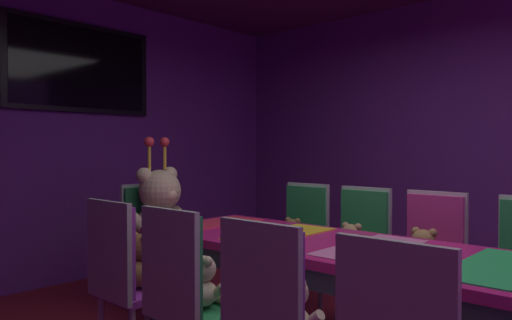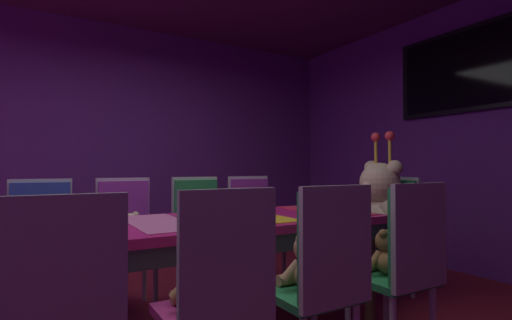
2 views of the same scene
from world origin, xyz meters
The scene contains 21 objects.
wall_back centered at (0.00, 3.20, 1.40)m, with size 5.20×0.12×2.80m, color #59267F.
wall_left centered at (-2.60, 0.00, 1.40)m, with size 0.12×6.40×2.80m, color #59267F.
banquet_table centered at (0.00, 0.00, 0.66)m, with size 0.90×2.96×0.75m.
chair_left_1 centered at (-0.85, -0.59, 0.60)m, with size 0.42×0.41×0.98m.
teddy_left_1 centered at (-0.71, -0.59, 0.59)m, with size 0.26×0.33×0.31m.
chair_left_2 centered at (-0.85, -0.01, 0.60)m, with size 0.42×0.41×0.98m.
teddy_left_2 centered at (-0.70, -0.01, 0.58)m, with size 0.23×0.29×0.28m.
chair_left_3 centered at (-0.83, 0.58, 0.60)m, with size 0.42×0.41×0.98m.
teddy_left_3 centered at (-0.68, 0.58, 0.58)m, with size 0.22×0.29×0.27m.
chair_left_4 centered at (-0.83, 1.11, 0.60)m, with size 0.42×0.41×0.98m.
teddy_left_4 centered at (-0.68, 1.11, 0.60)m, with size 0.27×0.34×0.33m.
chair_right_1 centered at (0.86, -0.58, 0.60)m, with size 0.42×0.41×0.98m.
chair_right_2 centered at (0.83, 0.01, 0.60)m, with size 0.42×0.41×0.98m.
teddy_right_2 centered at (0.69, 0.01, 0.59)m, with size 0.25×0.32×0.30m.
chair_right_3 centered at (0.84, 0.55, 0.60)m, with size 0.42×0.41×0.98m.
teddy_right_3 centered at (0.70, 0.55, 0.58)m, with size 0.23×0.30×0.28m.
chair_right_4 centered at (0.86, 1.11, 0.60)m, with size 0.42×0.41×0.98m.
teddy_right_4 centered at (0.72, 1.11, 0.57)m, with size 0.21×0.28×0.26m.
throne_chair centered at (0.00, 2.03, 0.60)m, with size 0.41×0.42×0.98m.
king_teddy_bear centered at (0.00, 1.85, 0.75)m, with size 0.71×0.55×0.91m.
wall_tv centered at (0.00, 3.11, 2.05)m, with size 1.47×0.06×0.85m.
Camera 2 is at (2.24, -0.64, 1.07)m, focal length 26.93 mm.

